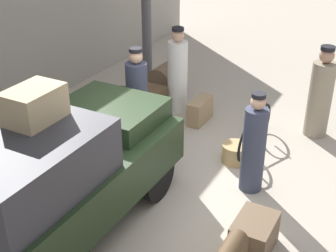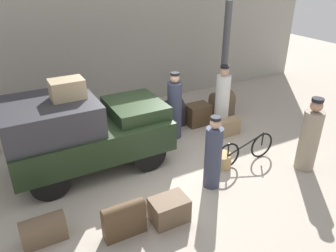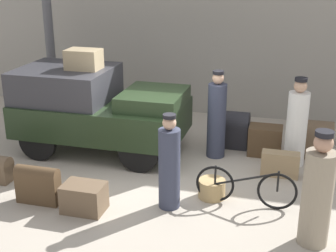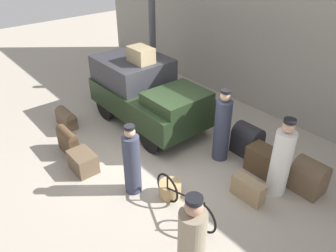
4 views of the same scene
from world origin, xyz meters
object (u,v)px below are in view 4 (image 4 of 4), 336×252
Objects in this scene: conductor_in_dark_uniform at (281,161)px; suitcase_black_upright at (83,162)px; trunk_umber_medium at (309,176)px; trunk_on_truck_roof at (141,55)px; trunk_large_brown at (248,189)px; bicycle at (184,201)px; wicker_basket at (170,189)px; truck at (147,91)px; suitcase_small_leather at (68,141)px; suitcase_tan_flat at (263,160)px; porter_with_bicycle at (222,128)px; trunk_barrel_dark at (66,118)px; porter_lifting_near_truck at (132,162)px; trunk_wicker_pale at (248,139)px; porter_carrying_trunk at (192,244)px.

conductor_in_dark_uniform is 4.36m from suitcase_black_upright.
trunk_on_truck_roof reaches higher than trunk_umber_medium.
suitcase_black_upright is at bearing -144.24° from trunk_large_brown.
bicycle is 3.60× the size of wicker_basket.
trunk_on_truck_roof reaches higher than trunk_large_brown.
suitcase_small_leather is at bearing -90.25° from truck.
conductor_in_dark_uniform is 0.85m from suitcase_tan_flat.
porter_with_bicycle is at bearing 113.28° from bicycle.
trunk_on_truck_roof reaches higher than truck.
trunk_umber_medium is 1.14× the size of suitcase_black_upright.
porter_lifting_near_truck is at bearing -1.20° from trunk_barrel_dark.
trunk_wicker_pale is at bearing 155.21° from suitcase_tan_flat.
suitcase_tan_flat reaches higher than wicker_basket.
wicker_basket is 0.29× the size of porter_lifting_near_truck.
wicker_basket is at bearing 27.34° from suitcase_black_upright.
bicycle is 2.18× the size of trunk_umber_medium.
porter_with_bicycle is at bearing 124.44° from porter_carrying_trunk.
bicycle is 2.16m from porter_with_bicycle.
suitcase_black_upright is at bearing -15.19° from trunk_barrel_dark.
trunk_large_brown is 0.90× the size of trunk_wicker_pale.
conductor_in_dark_uniform is 4.48m from trunk_on_truck_roof.
trunk_large_brown is at bearing -69.73° from suitcase_tan_flat.
porter_carrying_trunk is 2.38× the size of trunk_barrel_dark.
bicycle is 2.46× the size of suitcase_tan_flat.
trunk_large_brown is at bearing -50.60° from trunk_wicker_pale.
truck reaches higher than porter_lifting_near_truck.
porter_carrying_trunk reaches higher than trunk_umber_medium.
trunk_wicker_pale is (2.83, 3.42, 0.03)m from suitcase_small_leather.
suitcase_tan_flat is at bearing 70.99° from wicker_basket.
trunk_on_truck_roof reaches higher than suitcase_black_upright.
truck is 4.96× the size of trunk_large_brown.
truck is 5.11× the size of suitcase_tan_flat.
trunk_wicker_pale reaches higher than suitcase_black_upright.
conductor_in_dark_uniform reaches higher than trunk_wicker_pale.
truck reaches higher than suitcase_black_upright.
truck reaches higher than suitcase_tan_flat.
suitcase_tan_flat is (0.74, 2.15, 0.15)m from wicker_basket.
trunk_large_brown is 1.04× the size of suitcase_black_upright.
porter_carrying_trunk is at bearing -91.77° from trunk_umber_medium.
bicycle is at bearing 18.98° from suitcase_black_upright.
bicycle is at bearing 141.85° from porter_carrying_trunk.
trunk_umber_medium is (0.42, 0.54, -0.43)m from conductor_in_dark_uniform.
conductor_in_dark_uniform is at bearing 68.92° from bicycle.
suitcase_black_upright is at bearing -71.19° from truck.
suitcase_black_upright is at bearing -152.66° from wicker_basket.
porter_carrying_trunk is 3.29m from suitcase_tan_flat.
truck is at bearing -160.67° from trunk_wicker_pale.
suitcase_small_leather is at bearing -132.76° from porter_with_bicycle.
suitcase_small_leather is (-0.01, -2.44, -0.62)m from truck.
suitcase_black_upright is (-3.59, -0.03, -0.55)m from porter_carrying_trunk.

